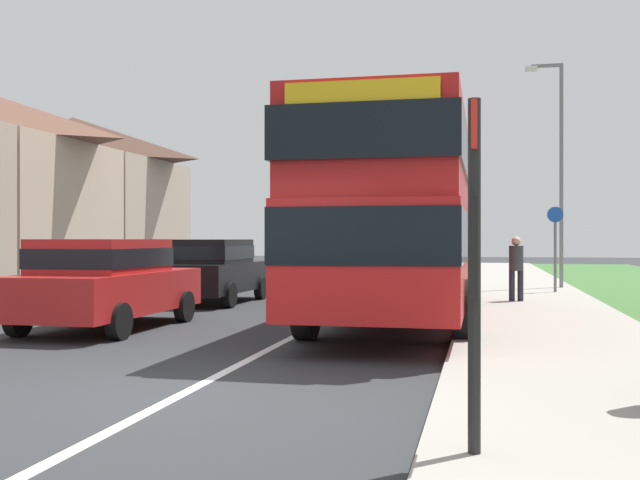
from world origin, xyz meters
TOP-DOWN VIEW (x-y plane):
  - ground_plane at (0.00, 0.00)m, footprint 120.00×120.00m
  - lane_marking_centre at (0.00, 8.00)m, footprint 0.14×60.00m
  - pavement_near_side at (4.20, 6.00)m, footprint 3.20×68.00m
  - double_decker_bus at (1.54, 7.11)m, footprint 2.80×10.01m
  - parked_car_red at (-3.53, 4.92)m, footprint 2.01×4.27m
  - parked_car_black at (-3.65, 10.45)m, footprint 2.01×4.03m
  - pedestrian_walking_away at (3.82, 11.25)m, footprint 0.34×0.34m
  - bus_stop_sign at (3.00, -1.87)m, footprint 0.09×0.52m
  - cycle_route_sign at (5.03, 14.64)m, footprint 0.44×0.08m
  - street_lamp_mid at (5.29, 16.73)m, footprint 1.14×0.20m

SIDE VIEW (x-z plane):
  - ground_plane at x=0.00m, z-range 0.00..0.00m
  - lane_marking_centre at x=0.00m, z-range 0.00..0.01m
  - pavement_near_side at x=4.20m, z-range 0.00..0.12m
  - parked_car_black at x=-3.65m, z-range 0.08..1.68m
  - parked_car_red at x=-3.53m, z-range 0.08..1.70m
  - pedestrian_walking_away at x=3.82m, z-range 0.14..1.81m
  - cycle_route_sign at x=5.03m, z-range 0.17..2.69m
  - bus_stop_sign at x=3.00m, z-range 0.24..2.84m
  - double_decker_bus at x=1.54m, z-range 0.29..3.99m
  - street_lamp_mid at x=5.29m, z-range 0.54..7.57m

